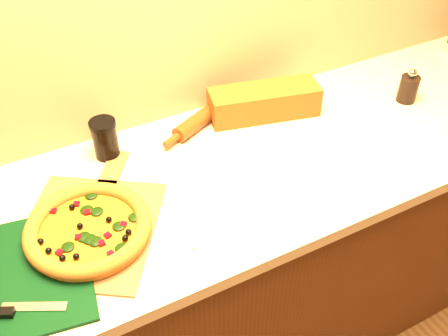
% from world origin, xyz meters
% --- Properties ---
extents(cabinet, '(2.80, 0.65, 0.86)m').
position_xyz_m(cabinet, '(0.00, 1.43, 0.43)').
color(cabinet, '#4D2B10').
rests_on(cabinet, ground).
extents(countertop, '(2.84, 0.68, 0.04)m').
position_xyz_m(countertop, '(0.00, 1.43, 0.88)').
color(countertop, beige).
rests_on(countertop, cabinet).
extents(pizza_peel, '(0.49, 0.53, 0.01)m').
position_xyz_m(pizza_peel, '(-0.35, 1.39, 0.90)').
color(pizza_peel, brown).
rests_on(pizza_peel, countertop).
extents(pizza, '(0.31, 0.31, 0.04)m').
position_xyz_m(pizza, '(-0.35, 1.36, 0.93)').
color(pizza, gold).
rests_on(pizza, pizza_peel).
extents(cutting_board, '(0.31, 0.39, 0.03)m').
position_xyz_m(cutting_board, '(-0.51, 1.31, 0.91)').
color(cutting_board, black).
rests_on(cutting_board, countertop).
extents(pepper_grinder, '(0.06, 0.06, 0.12)m').
position_xyz_m(pepper_grinder, '(0.79, 1.46, 0.95)').
color(pepper_grinder, black).
rests_on(pepper_grinder, countertop).
extents(rolling_pin, '(0.35, 0.18, 0.05)m').
position_xyz_m(rolling_pin, '(0.11, 1.66, 0.93)').
color(rolling_pin, '#5E3110').
rests_on(rolling_pin, countertop).
extents(bread_bag, '(0.38, 0.20, 0.10)m').
position_xyz_m(bread_bag, '(0.31, 1.62, 0.95)').
color(bread_bag, brown).
rests_on(bread_bag, countertop).
extents(dark_jar, '(0.08, 0.08, 0.12)m').
position_xyz_m(dark_jar, '(-0.22, 1.65, 0.96)').
color(dark_jar, black).
rests_on(dark_jar, countertop).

